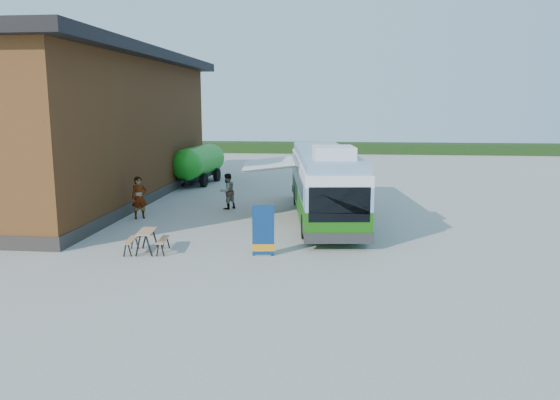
# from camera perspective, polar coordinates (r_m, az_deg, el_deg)

# --- Properties ---
(ground) EXTENTS (100.00, 100.00, 0.00)m
(ground) POSITION_cam_1_polar(r_m,az_deg,el_deg) (17.67, -2.96, -6.00)
(ground) COLOR #BCB7AD
(ground) RESTS_ON ground
(barn) EXTENTS (9.60, 21.20, 7.50)m
(barn) POSITION_cam_1_polar(r_m,az_deg,el_deg) (29.85, -20.41, 6.96)
(barn) COLOR brown
(barn) RESTS_ON ground
(hedge) EXTENTS (40.00, 3.00, 1.00)m
(hedge) POSITION_cam_1_polar(r_m,az_deg,el_deg) (55.21, 11.47, 5.32)
(hedge) COLOR #264419
(hedge) RESTS_ON ground
(bus) EXTENTS (3.59, 11.16, 3.37)m
(bus) POSITION_cam_1_polar(r_m,az_deg,el_deg) (23.34, 4.63, 1.96)
(bus) COLOR #1E7112
(bus) RESTS_ON ground
(awning) EXTENTS (2.69, 3.90, 0.48)m
(awning) POSITION_cam_1_polar(r_m,az_deg,el_deg) (23.53, -0.64, 4.15)
(awning) COLOR white
(awning) RESTS_ON ground
(banner) EXTENTS (0.73, 0.24, 1.68)m
(banner) POSITION_cam_1_polar(r_m,az_deg,el_deg) (17.66, -1.76, -3.69)
(banner) COLOR navy
(banner) RESTS_ON ground
(picnic_table) EXTENTS (1.43, 1.30, 0.74)m
(picnic_table) POSITION_cam_1_polar(r_m,az_deg,el_deg) (18.60, -13.76, -3.70)
(picnic_table) COLOR tan
(picnic_table) RESTS_ON ground
(person_a) EXTENTS (0.80, 0.73, 1.82)m
(person_a) POSITION_cam_1_polar(r_m,az_deg,el_deg) (24.07, -14.49, 0.24)
(person_a) COLOR #999999
(person_a) RESTS_ON ground
(person_b) EXTENTS (1.01, 1.03, 1.68)m
(person_b) POSITION_cam_1_polar(r_m,az_deg,el_deg) (25.58, -5.53, 0.92)
(person_b) COLOR #999999
(person_b) RESTS_ON ground
(slurry_tanker) EXTENTS (2.26, 6.26, 2.32)m
(slurry_tanker) POSITION_cam_1_polar(r_m,az_deg,el_deg) (33.84, -8.45, 3.94)
(slurry_tanker) COLOR #1C981B
(slurry_tanker) RESTS_ON ground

